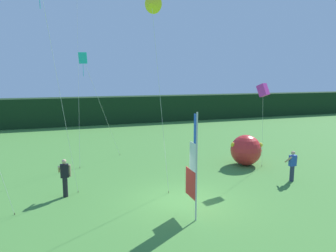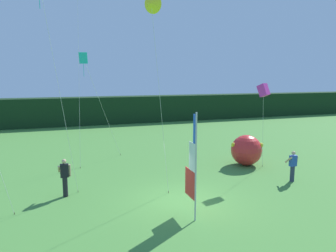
# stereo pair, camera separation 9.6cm
# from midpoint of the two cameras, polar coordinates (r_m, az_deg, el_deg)

# --- Properties ---
(ground_plane) EXTENTS (120.00, 120.00, 0.00)m
(ground_plane) POSITION_cam_midpoint_polar(r_m,az_deg,el_deg) (14.11, 2.32, -13.40)
(ground_plane) COLOR #478438
(distant_treeline) EXTENTS (80.00, 2.40, 3.04)m
(distant_treeline) POSITION_cam_midpoint_polar(r_m,az_deg,el_deg) (36.56, -11.50, 2.80)
(distant_treeline) COLOR black
(distant_treeline) RESTS_ON ground
(banner_flag) EXTENTS (0.06, 1.03, 4.10)m
(banner_flag) POSITION_cam_midpoint_polar(r_m,az_deg,el_deg) (12.01, 4.33, -7.52)
(banner_flag) COLOR #B7B7BC
(banner_flag) RESTS_ON ground
(person_near_banner) EXTENTS (0.55, 0.48, 1.59)m
(person_near_banner) POSITION_cam_midpoint_polar(r_m,az_deg,el_deg) (17.53, 21.34, -6.59)
(person_near_banner) COLOR #2D334C
(person_near_banner) RESTS_ON ground
(person_mid_field) EXTENTS (0.55, 0.48, 1.73)m
(person_mid_field) POSITION_cam_midpoint_polar(r_m,az_deg,el_deg) (15.03, -18.28, -8.68)
(person_mid_field) COLOR black
(person_mid_field) RESTS_ON ground
(inflatable_balloon) EXTENTS (1.90, 1.86, 1.85)m
(inflatable_balloon) POSITION_cam_midpoint_polar(r_m,az_deg,el_deg) (19.79, 13.71, -4.23)
(inflatable_balloon) COLOR red
(inflatable_balloon) RESTS_ON ground
(kite_yellow_delta_0) EXTENTS (1.36, 1.04, 8.61)m
(kite_yellow_delta_0) POSITION_cam_midpoint_polar(r_m,az_deg,el_deg) (13.47, -3.16, 20.98)
(kite_yellow_delta_0) COLOR brown
(kite_yellow_delta_0) RESTS_ON ground
(kite_cyan_diamond_5) EXTENTS (2.65, 2.53, 6.68)m
(kite_cyan_diamond_5) POSITION_cam_midpoint_polar(r_m,az_deg,el_deg) (18.95, -14.65, 10.13)
(kite_cyan_diamond_5) COLOR brown
(kite_cyan_diamond_5) RESTS_ON ground
(kite_magenta_box_6) EXTENTS (1.15, 1.28, 4.99)m
(kite_magenta_box_6) POSITION_cam_midpoint_polar(r_m,az_deg,el_deg) (18.07, 16.60, 6.16)
(kite_magenta_box_6) COLOR brown
(kite_magenta_box_6) RESTS_ON ground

